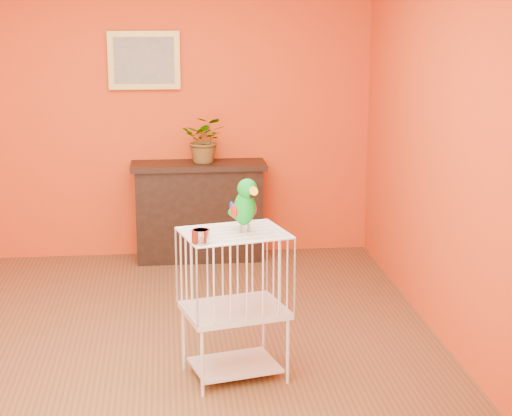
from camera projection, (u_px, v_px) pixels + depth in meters
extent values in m
plane|color=brown|center=(145.00, 350.00, 5.65)|extent=(4.50, 4.50, 0.00)
plane|color=#CE4013|center=(146.00, 112.00, 7.52)|extent=(4.00, 0.00, 4.00)
plane|color=#CE4013|center=(123.00, 262.00, 3.17)|extent=(4.00, 0.00, 4.00)
plane|color=#CE4013|center=(449.00, 151.00, 5.55)|extent=(0.00, 4.50, 4.50)
cube|color=black|center=(199.00, 214.00, 7.58)|extent=(1.10, 0.37, 0.83)
cube|color=black|center=(198.00, 165.00, 7.48)|extent=(1.17, 0.42, 0.05)
cube|color=black|center=(200.00, 218.00, 7.42)|extent=(0.77, 0.02, 0.41)
cube|color=maroon|center=(174.00, 226.00, 7.53)|extent=(0.05, 0.17, 0.26)
cube|color=#344522|center=(182.00, 226.00, 7.54)|extent=(0.05, 0.17, 0.26)
cube|color=maroon|center=(191.00, 225.00, 7.55)|extent=(0.05, 0.17, 0.26)
cube|color=#344522|center=(202.00, 225.00, 7.56)|extent=(0.05, 0.17, 0.26)
cube|color=maroon|center=(212.00, 225.00, 7.57)|extent=(0.05, 0.17, 0.26)
imported|color=#26722D|center=(205.00, 144.00, 7.45)|extent=(0.46, 0.49, 0.32)
cube|color=#AA8C3D|center=(144.00, 60.00, 7.39)|extent=(0.62, 0.03, 0.50)
cube|color=gray|center=(144.00, 60.00, 7.37)|extent=(0.52, 0.01, 0.40)
cube|color=silver|center=(235.00, 365.00, 5.24)|extent=(0.58, 0.50, 0.02)
cube|color=silver|center=(234.00, 310.00, 5.16)|extent=(0.68, 0.58, 0.04)
cube|color=silver|center=(234.00, 233.00, 5.04)|extent=(0.68, 0.58, 0.01)
cylinder|color=silver|center=(202.00, 364.00, 4.93)|extent=(0.02, 0.02, 0.41)
cylinder|color=silver|center=(288.00, 351.00, 5.11)|extent=(0.02, 0.02, 0.41)
cylinder|color=silver|center=(183.00, 338.00, 5.31)|extent=(0.02, 0.02, 0.41)
cylinder|color=silver|center=(264.00, 328.00, 5.49)|extent=(0.02, 0.02, 0.41)
cylinder|color=silver|center=(201.00, 236.00, 4.80)|extent=(0.10, 0.10, 0.07)
cylinder|color=#59544C|center=(241.00, 229.00, 5.04)|extent=(0.01, 0.01, 0.05)
cylinder|color=#59544C|center=(248.00, 228.00, 5.06)|extent=(0.01, 0.01, 0.05)
ellipsoid|color=#08911A|center=(244.00, 208.00, 5.02)|extent=(0.18, 0.22, 0.24)
ellipsoid|color=#08911A|center=(247.00, 188.00, 4.96)|extent=(0.15, 0.16, 0.12)
cone|color=#FF9F15|center=(252.00, 192.00, 4.91)|extent=(0.08, 0.09, 0.08)
cone|color=black|center=(251.00, 195.00, 4.93)|extent=(0.04, 0.04, 0.03)
sphere|color=black|center=(243.00, 188.00, 4.92)|extent=(0.02, 0.02, 0.02)
sphere|color=black|center=(255.00, 186.00, 4.96)|extent=(0.02, 0.02, 0.02)
ellipsoid|color=#A50C0C|center=(234.00, 211.00, 5.00)|extent=(0.05, 0.07, 0.08)
ellipsoid|color=navy|center=(253.00, 208.00, 5.06)|extent=(0.05, 0.07, 0.08)
cone|color=#08911A|center=(239.00, 218.00, 5.11)|extent=(0.13, 0.18, 0.13)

